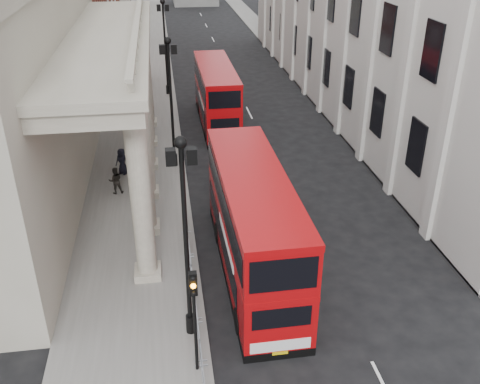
{
  "coord_description": "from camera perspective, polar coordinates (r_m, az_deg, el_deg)",
  "views": [
    {
      "loc": [
        -1.05,
        -12.39,
        14.88
      ],
      "look_at": [
        2.29,
        10.2,
        2.96
      ],
      "focal_mm": 40.0,
      "sensor_mm": 36.0,
      "label": 1
    }
  ],
  "objects": [
    {
      "name": "bus_near",
      "position": [
        23.93,
        1.42,
        -3.31
      ],
      "size": [
        2.93,
        11.57,
        4.98
      ],
      "rotation": [
        0.0,
        0.0,
        0.01
      ],
      "color": "#A5070B",
      "rests_on": "ground"
    },
    {
      "name": "pedestrian_c",
      "position": [
        34.64,
        -12.48,
        3.21
      ],
      "size": [
        0.99,
        0.87,
        1.71
      ],
      "primitive_type": "imported",
      "rotation": [
        0.0,
        0.0,
        5.81
      ],
      "color": "black",
      "rests_on": "sidewalk_west"
    },
    {
      "name": "pedestrian_a",
      "position": [
        32.91,
        -10.18,
        2.3
      ],
      "size": [
        0.83,
        0.72,
        1.91
      ],
      "primitive_type": "imported",
      "rotation": [
        0.0,
        0.0,
        0.47
      ],
      "color": "#222227",
      "rests_on": "sidewalk_west"
    },
    {
      "name": "lamp_post_mid",
      "position": [
        33.89,
        -7.39,
        10.23
      ],
      "size": [
        1.05,
        0.44,
        8.32
      ],
      "color": "black",
      "rests_on": "sidewalk_west"
    },
    {
      "name": "lamp_post_south",
      "position": [
        19.19,
        -5.86,
        -3.9
      ],
      "size": [
        1.05,
        0.44,
        8.32
      ],
      "color": "black",
      "rests_on": "sidewalk_west"
    },
    {
      "name": "lamp_post_north",
      "position": [
        49.41,
        -8.01,
        15.66
      ],
      "size": [
        1.05,
        0.44,
        8.32
      ],
      "color": "black",
      "rests_on": "sidewalk_west"
    },
    {
      "name": "sidewalk_west",
      "position": [
        44.95,
        -10.52,
        7.84
      ],
      "size": [
        6.0,
        140.0,
        0.12
      ],
      "primitive_type": "cube",
      "color": "slate",
      "rests_on": "ground"
    },
    {
      "name": "traffic_light",
      "position": [
        18.58,
        -4.92,
        -11.86
      ],
      "size": [
        0.28,
        0.33,
        4.3
      ],
      "color": "black",
      "rests_on": "sidewalk_west"
    },
    {
      "name": "sidewalk_east",
      "position": [
        47.2,
        10.12,
        8.83
      ],
      "size": [
        3.0,
        140.0,
        0.12
      ],
      "primitive_type": "cube",
      "color": "slate",
      "rests_on": "ground"
    },
    {
      "name": "pedestrian_b",
      "position": [
        32.26,
        -13.15,
        1.2
      ],
      "size": [
        0.89,
        0.74,
        1.65
      ],
      "primitive_type": "imported",
      "rotation": [
        0.0,
        0.0,
        3.3
      ],
      "color": "black",
      "rests_on": "sidewalk_west"
    },
    {
      "name": "crowd_barriers",
      "position": [
        20.39,
        -4.25,
        -16.7
      ],
      "size": [
        0.5,
        18.75,
        1.1
      ],
      "color": "gray",
      "rests_on": "sidewalk_west"
    },
    {
      "name": "bus_far",
      "position": [
        42.34,
        -2.54,
        10.4
      ],
      "size": [
        2.64,
        10.68,
        4.6
      ],
      "rotation": [
        0.0,
        0.0,
        0.0
      ],
      "color": "#A1070A",
      "rests_on": "ground"
    },
    {
      "name": "kerb",
      "position": [
        44.91,
        -6.73,
        8.12
      ],
      "size": [
        0.2,
        140.0,
        0.14
      ],
      "primitive_type": "cube",
      "color": "slate",
      "rests_on": "ground"
    }
  ]
}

